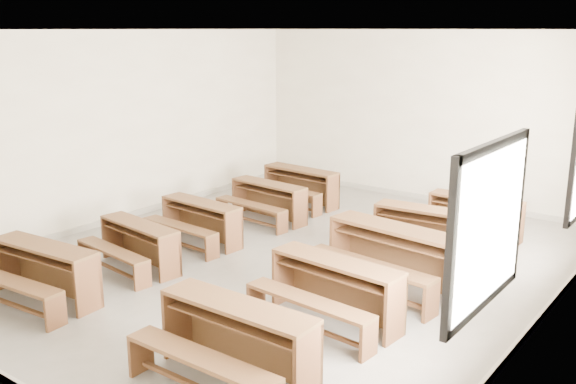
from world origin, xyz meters
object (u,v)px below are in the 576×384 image
Objects in this scene: desk_set_2 at (199,219)px; desk_set_4 at (299,184)px; desk_set_5 at (235,336)px; desk_set_8 at (426,229)px; desk_set_1 at (137,242)px; desk_set_9 at (474,214)px; desk_set_7 at (392,253)px; desk_set_6 at (333,287)px; desk_set_3 at (267,199)px; desk_set_0 at (42,269)px.

desk_set_2 is 2.71m from desk_set_4.
desk_set_8 is (-0.02, 4.21, -0.02)m from desk_set_5.
desk_set_1 is 1.03× the size of desk_set_9.
desk_set_7 is at bearing -92.00° from desk_set_9.
desk_set_7 is at bearing 91.96° from desk_set_6.
desk_set_6 is at bearing -35.96° from desk_set_3.
desk_set_5 reaches higher than desk_set_2.
desk_set_7 is at bearing -18.79° from desk_set_3.
desk_set_7 reaches higher than desk_set_8.
desk_set_6 is 1.28m from desk_set_7.
desk_set_1 is at bearing -128.42° from desk_set_9.
desk_set_8 is at bearing 90.05° from desk_set_5.
desk_set_4 is 3.34m from desk_set_9.
desk_set_2 is 3.41m from desk_set_8.
desk_set_3 reaches higher than desk_set_1.
desk_set_6 is 3.86m from desk_set_9.
desk_set_6 is at bearing -46.26° from desk_set_4.
desk_set_9 is at bearing 58.45° from desk_set_1.
desk_set_5 is (3.12, -5.37, 0.03)m from desk_set_4.
desk_set_1 is 3.08m from desk_set_6.
desk_set_1 is 4.11m from desk_set_8.
desk_set_9 is at bearing 73.74° from desk_set_8.
desk_set_3 is at bearing 124.98° from desk_set_5.
desk_set_0 is at bearing -120.99° from desk_set_9.
desk_set_7 is (3.12, 1.48, 0.10)m from desk_set_1.
desk_set_4 is at bearing 94.88° from desk_set_2.
desk_set_9 reaches higher than desk_set_2.
desk_set_2 is 0.98× the size of desk_set_3.
desk_set_5 is 1.02× the size of desk_set_8.
desk_set_6 is 0.89× the size of desk_set_7.
desk_set_8 is at bearing -101.25° from desk_set_9.
desk_set_7 is at bearing 87.09° from desk_set_5.
desk_set_0 reaches higher than desk_set_3.
desk_set_5 is 5.44m from desk_set_9.
desk_set_5 is at bearing -3.92° from desk_set_0.
desk_set_0 is at bearing -131.82° from desk_set_7.
desk_set_4 is at bearing 134.51° from desk_set_6.
desk_set_7 reaches higher than desk_set_6.
desk_set_4 is 0.95× the size of desk_set_6.
desk_set_4 reaches higher than desk_set_3.
desk_set_6 reaches higher than desk_set_1.
desk_set_6 is at bearing 22.58° from desk_set_0.
desk_set_8 is at bearing 4.71° from desk_set_3.
desk_set_6 reaches higher than desk_set_8.
desk_set_1 is at bearing 82.77° from desk_set_0.
desk_set_0 is 3.52m from desk_set_6.
desk_set_7 is (0.05, 1.28, 0.05)m from desk_set_6.
desk_set_2 is 4.30m from desk_set_9.
desk_set_7 is 1.15× the size of desk_set_8.
desk_set_2 is 0.90× the size of desk_set_6.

